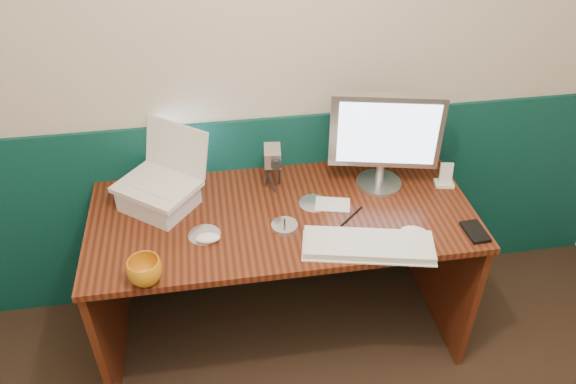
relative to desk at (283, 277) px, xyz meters
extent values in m
cube|color=beige|center=(0.04, 0.37, 0.88)|extent=(3.50, 0.04, 2.50)
cube|color=#073225|center=(0.04, 0.36, 0.12)|extent=(3.48, 0.02, 1.00)
cube|color=#341409|center=(0.00, 0.00, 0.00)|extent=(1.60, 0.70, 0.75)
cube|color=silver|center=(-0.50, 0.13, 0.42)|extent=(0.35, 0.35, 0.09)
cube|color=white|center=(0.29, -0.27, 0.39)|extent=(0.52, 0.27, 0.03)
ellipsoid|color=white|center=(0.49, -0.22, 0.39)|extent=(0.13, 0.11, 0.04)
ellipsoid|color=white|center=(-0.31, -0.13, 0.39)|extent=(0.10, 0.06, 0.03)
imported|color=orange|center=(-0.54, -0.31, 0.42)|extent=(0.13, 0.13, 0.10)
cylinder|color=silver|center=(-0.01, -0.10, 0.39)|extent=(0.11, 0.11, 0.02)
cylinder|color=silver|center=(-0.33, -0.09, 0.38)|extent=(0.13, 0.13, 0.00)
cylinder|color=silver|center=(0.14, 0.04, 0.38)|extent=(0.13, 0.13, 0.00)
cylinder|color=black|center=(0.28, -0.07, 0.38)|extent=(0.12, 0.11, 0.01)
cube|color=silver|center=(0.22, 0.02, 0.38)|extent=(0.17, 0.13, 0.00)
cube|color=white|center=(0.74, 0.08, 0.38)|extent=(0.09, 0.07, 0.02)
cube|color=white|center=(0.74, 0.08, 0.44)|extent=(0.06, 0.04, 0.10)
cube|color=black|center=(0.74, -0.25, 0.38)|extent=(0.08, 0.13, 0.02)
camera|label=1|loc=(-0.26, -1.80, 1.85)|focal=35.00mm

